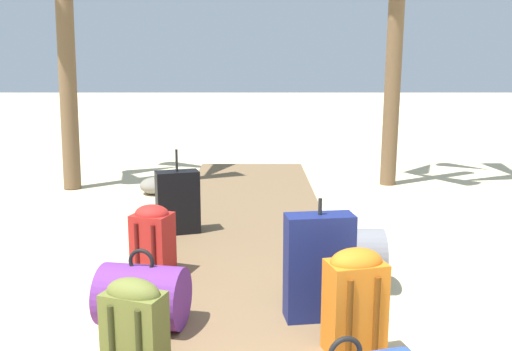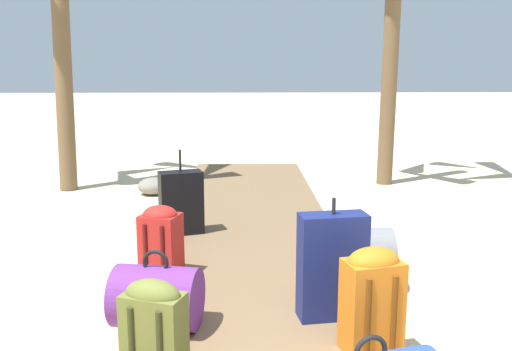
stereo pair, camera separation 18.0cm
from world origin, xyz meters
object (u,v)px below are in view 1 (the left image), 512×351
Objects in this scene: backpack_orange at (357,299)px; suitcase_navy at (321,267)px; duffel_bag_purple at (145,296)px; backpack_olive at (136,323)px; duffel_bag_grey at (342,254)px; backpack_red at (155,238)px; suitcase_black at (180,202)px.

suitcase_navy is at bearing 109.07° from backpack_orange.
backpack_orange is at bearing -14.67° from duffel_bag_purple.
backpack_olive is 0.77× the size of duffel_bag_grey.
backpack_orange is (0.15, -0.45, -0.02)m from suitcase_navy.
backpack_olive is at bearing -148.37° from suitcase_navy.
duffel_bag_grey is at bearing -3.66° from backpack_red.
backpack_red is (-1.19, 0.76, -0.05)m from suitcase_navy.
suitcase_navy is 1.11m from duffel_bag_purple.
duffel_bag_grey is at bearing 45.85° from backpack_olive.
backpack_orange is 0.92× the size of duffel_bag_grey.
backpack_olive is at bearing -87.41° from suitcase_black.
duffel_bag_grey is (1.27, 1.31, -0.08)m from backpack_olive.
suitcase_black is 1.22× the size of duffel_bag_grey.
backpack_orange is at bearing 9.22° from backpack_olive.
suitcase_navy reaches higher than backpack_red.
suitcase_navy is 1.22m from backpack_olive.
duffel_bag_grey is at bearing -40.87° from suitcase_black.
duffel_bag_purple is (-1.25, 0.33, -0.13)m from backpack_orange.
suitcase_black is at bearing 121.64° from suitcase_navy.
backpack_orange is 0.75× the size of suitcase_black.
backpack_orange reaches higher than backpack_olive.
backpack_red is 0.89m from duffel_bag_purple.
duffel_bag_purple is 0.53m from backpack_olive.
duffel_bag_purple is at bearing -149.42° from duffel_bag_grey.
suitcase_navy reaches higher than backpack_orange.
duffel_bag_purple is (0.09, -0.88, -0.09)m from backpack_red.
suitcase_black is at bearing 139.13° from duffel_bag_grey.
duffel_bag_grey is (0.08, 1.11, -0.13)m from backpack_orange.
suitcase_navy is 0.47m from backpack_orange.
suitcase_navy is at bearing -109.21° from duffel_bag_grey.
backpack_olive is (-1.04, -0.64, -0.07)m from suitcase_navy.
backpack_red is 0.83× the size of duffel_bag_grey.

